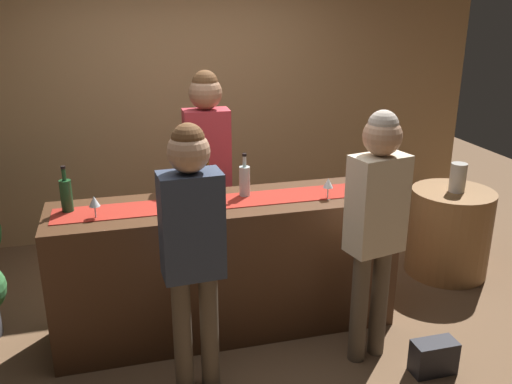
{
  "coord_description": "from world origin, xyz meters",
  "views": [
    {
      "loc": [
        -0.68,
        -3.37,
        2.23
      ],
      "look_at": [
        0.21,
        0.0,
        1.0
      ],
      "focal_mm": 38.44,
      "sensor_mm": 36.0,
      "label": 1
    }
  ],
  "objects_px": {
    "wine_glass_near_customer": "(94,202)",
    "wine_glass_mid_counter": "(328,184)",
    "wine_bottle_clear": "(245,180)",
    "handbag": "(434,357)",
    "wine_bottle_green": "(66,195)",
    "round_side_table": "(449,232)",
    "customer_sipping": "(376,214)",
    "wine_bottle_amber": "(208,185)",
    "customer_browsing": "(192,236)",
    "vase_on_side_table": "(458,178)",
    "bartender": "(207,159)"
  },
  "relations": [
    {
      "from": "customer_browsing",
      "to": "round_side_table",
      "type": "height_order",
      "value": "customer_browsing"
    },
    {
      "from": "customer_browsing",
      "to": "wine_bottle_amber",
      "type": "bearing_deg",
      "value": 69.31
    },
    {
      "from": "wine_glass_mid_counter",
      "to": "round_side_table",
      "type": "relative_size",
      "value": 0.19
    },
    {
      "from": "customer_sipping",
      "to": "round_side_table",
      "type": "distance_m",
      "value": 1.63
    },
    {
      "from": "wine_bottle_green",
      "to": "vase_on_side_table",
      "type": "bearing_deg",
      "value": 4.59
    },
    {
      "from": "wine_bottle_green",
      "to": "wine_glass_near_customer",
      "type": "bearing_deg",
      "value": -42.72
    },
    {
      "from": "customer_sipping",
      "to": "wine_bottle_amber",
      "type": "bearing_deg",
      "value": 133.4
    },
    {
      "from": "wine_glass_near_customer",
      "to": "wine_glass_mid_counter",
      "type": "xyz_separation_m",
      "value": [
        1.52,
        -0.04,
        0.0
      ]
    },
    {
      "from": "customer_browsing",
      "to": "handbag",
      "type": "distance_m",
      "value": 1.72
    },
    {
      "from": "wine_glass_near_customer",
      "to": "customer_browsing",
      "type": "xyz_separation_m",
      "value": [
        0.52,
        -0.53,
        -0.06
      ]
    },
    {
      "from": "wine_glass_mid_counter",
      "to": "round_side_table",
      "type": "height_order",
      "value": "wine_glass_mid_counter"
    },
    {
      "from": "wine_bottle_clear",
      "to": "handbag",
      "type": "distance_m",
      "value": 1.66
    },
    {
      "from": "handbag",
      "to": "wine_bottle_amber",
      "type": "bearing_deg",
      "value": 144.27
    },
    {
      "from": "wine_bottle_clear",
      "to": "customer_sipping",
      "type": "xyz_separation_m",
      "value": [
        0.66,
        -0.66,
        -0.06
      ]
    },
    {
      "from": "customer_browsing",
      "to": "vase_on_side_table",
      "type": "bearing_deg",
      "value": 18.74
    },
    {
      "from": "wine_bottle_amber",
      "to": "round_side_table",
      "type": "bearing_deg",
      "value": 7.89
    },
    {
      "from": "wine_bottle_clear",
      "to": "customer_sipping",
      "type": "height_order",
      "value": "customer_sipping"
    },
    {
      "from": "handbag",
      "to": "wine_bottle_green",
      "type": "bearing_deg",
      "value": 156.61
    },
    {
      "from": "wine_bottle_clear",
      "to": "wine_glass_near_customer",
      "type": "distance_m",
      "value": 1.0
    },
    {
      "from": "vase_on_side_table",
      "to": "wine_glass_mid_counter",
      "type": "bearing_deg",
      "value": -161.75
    },
    {
      "from": "vase_on_side_table",
      "to": "handbag",
      "type": "xyz_separation_m",
      "value": [
        -0.86,
        -1.17,
        -0.75
      ]
    },
    {
      "from": "wine_bottle_amber",
      "to": "handbag",
      "type": "height_order",
      "value": "wine_bottle_amber"
    },
    {
      "from": "wine_bottle_amber",
      "to": "wine_glass_near_customer",
      "type": "bearing_deg",
      "value": -170.04
    },
    {
      "from": "vase_on_side_table",
      "to": "wine_bottle_clear",
      "type": "bearing_deg",
      "value": -172.5
    },
    {
      "from": "wine_bottle_clear",
      "to": "handbag",
      "type": "bearing_deg",
      "value": -43.1
    },
    {
      "from": "wine_bottle_amber",
      "to": "wine_glass_near_customer",
      "type": "xyz_separation_m",
      "value": [
        -0.73,
        -0.13,
        -0.01
      ]
    },
    {
      "from": "wine_glass_near_customer",
      "to": "round_side_table",
      "type": "relative_size",
      "value": 0.19
    },
    {
      "from": "bartender",
      "to": "handbag",
      "type": "relative_size",
      "value": 6.27
    },
    {
      "from": "customer_browsing",
      "to": "wine_glass_mid_counter",
      "type": "bearing_deg",
      "value": 23.35
    },
    {
      "from": "wine_glass_mid_counter",
      "to": "wine_bottle_green",
      "type": "bearing_deg",
      "value": 173.46
    },
    {
      "from": "bartender",
      "to": "wine_bottle_amber",
      "type": "bearing_deg",
      "value": 81.67
    },
    {
      "from": "wine_bottle_amber",
      "to": "bartender",
      "type": "distance_m",
      "value": 0.54
    },
    {
      "from": "bartender",
      "to": "customer_browsing",
      "type": "xyz_separation_m",
      "value": [
        -0.3,
        -1.19,
        -0.09
      ]
    },
    {
      "from": "wine_bottle_amber",
      "to": "round_side_table",
      "type": "relative_size",
      "value": 0.41
    },
    {
      "from": "wine_bottle_clear",
      "to": "wine_glass_mid_counter",
      "type": "bearing_deg",
      "value": -19.77
    },
    {
      "from": "vase_on_side_table",
      "to": "handbag",
      "type": "bearing_deg",
      "value": -126.39
    },
    {
      "from": "vase_on_side_table",
      "to": "wine_bottle_green",
      "type": "bearing_deg",
      "value": -175.41
    },
    {
      "from": "customer_sipping",
      "to": "vase_on_side_table",
      "type": "height_order",
      "value": "customer_sipping"
    },
    {
      "from": "wine_bottle_green",
      "to": "customer_sipping",
      "type": "bearing_deg",
      "value": -19.9
    },
    {
      "from": "wine_bottle_amber",
      "to": "wine_glass_mid_counter",
      "type": "bearing_deg",
      "value": -11.64
    },
    {
      "from": "customer_browsing",
      "to": "vase_on_side_table",
      "type": "relative_size",
      "value": 6.81
    },
    {
      "from": "wine_glass_mid_counter",
      "to": "handbag",
      "type": "bearing_deg",
      "value": -58.1
    },
    {
      "from": "customer_browsing",
      "to": "handbag",
      "type": "relative_size",
      "value": 5.84
    },
    {
      "from": "wine_glass_mid_counter",
      "to": "customer_browsing",
      "type": "distance_m",
      "value": 1.12
    },
    {
      "from": "wine_bottle_green",
      "to": "bartender",
      "type": "relative_size",
      "value": 0.17
    },
    {
      "from": "bartender",
      "to": "round_side_table",
      "type": "height_order",
      "value": "bartender"
    },
    {
      "from": "wine_bottle_clear",
      "to": "round_side_table",
      "type": "xyz_separation_m",
      "value": [
        1.85,
        0.26,
        -0.7
      ]
    },
    {
      "from": "wine_bottle_clear",
      "to": "wine_bottle_amber",
      "type": "bearing_deg",
      "value": -173.7
    },
    {
      "from": "wine_bottle_amber",
      "to": "wine_bottle_green",
      "type": "height_order",
      "value": "same"
    },
    {
      "from": "wine_glass_mid_counter",
      "to": "vase_on_side_table",
      "type": "height_order",
      "value": "wine_glass_mid_counter"
    }
  ]
}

